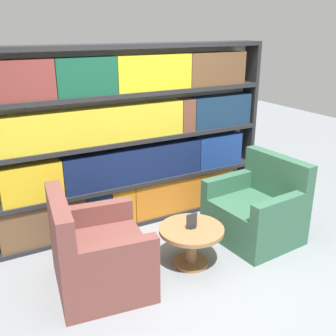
% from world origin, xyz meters
% --- Properties ---
extents(ground_plane, '(14.00, 14.00, 0.00)m').
position_xyz_m(ground_plane, '(0.00, 0.00, 0.00)').
color(ground_plane, gray).
extents(bookshelf, '(3.35, 0.30, 2.11)m').
position_xyz_m(bookshelf, '(-0.02, 1.34, 1.03)').
color(bookshelf, silver).
rests_on(bookshelf, ground_plane).
extents(armchair_left, '(0.92, 1.01, 0.92)m').
position_xyz_m(armchair_left, '(-0.85, 0.34, 0.31)').
color(armchair_left, brown).
rests_on(armchair_left, ground_plane).
extents(armchair_right, '(0.88, 0.96, 0.92)m').
position_xyz_m(armchair_right, '(1.03, 0.34, 0.31)').
color(armchair_right, '#336047').
rests_on(armchair_right, ground_plane).
extents(coffee_table, '(0.65, 0.65, 0.41)m').
position_xyz_m(coffee_table, '(0.09, 0.22, 0.29)').
color(coffee_table, olive).
rests_on(coffee_table, ground_plane).
extents(table_sign, '(0.12, 0.06, 0.15)m').
position_xyz_m(table_sign, '(0.09, 0.22, 0.47)').
color(table_sign, black).
rests_on(table_sign, coffee_table).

